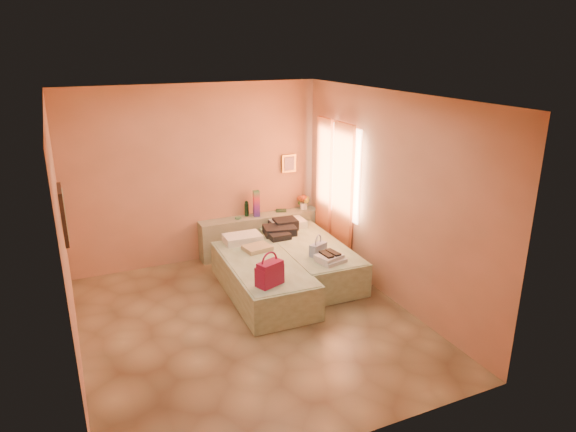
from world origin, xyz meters
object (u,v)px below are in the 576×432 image
object	(u,v)px
water_bottle	(247,209)
flower_vase	(304,201)
blue_handbag	(318,249)
headboard_ledge	(260,234)
green_book	(281,211)
towel_stack	(331,258)
bed_right	(310,259)
bed_left	(263,278)
magenta_handbag	(270,273)

from	to	relation	value
water_bottle	flower_vase	distance (m)	1.02
flower_vase	blue_handbag	world-z (taller)	flower_vase
headboard_ledge	green_book	size ratio (longest dim) A/B	11.70
green_book	towel_stack	xyz separation A→B (m)	(-0.09, -1.89, -0.11)
towel_stack	blue_handbag	bearing A→B (deg)	100.15
green_book	towel_stack	distance (m)	1.90
water_bottle	green_book	bearing A→B (deg)	-1.89
bed_right	green_book	world-z (taller)	green_book
bed_left	bed_right	distance (m)	0.95
bed_left	bed_right	size ratio (longest dim) A/B	1.00
bed_left	magenta_handbag	bearing A→B (deg)	-102.26
magenta_handbag	flower_vase	bearing A→B (deg)	33.62
flower_vase	headboard_ledge	bearing A→B (deg)	-178.71
bed_left	green_book	bearing A→B (deg)	59.75
headboard_ledge	green_book	distance (m)	0.53
water_bottle	magenta_handbag	world-z (taller)	water_bottle
bed_left	water_bottle	distance (m)	1.64
water_bottle	blue_handbag	xyz separation A→B (m)	(0.47, -1.63, -0.18)
bed_left	blue_handbag	size ratio (longest dim) A/B	7.38
headboard_ledge	towel_stack	distance (m)	1.88
bed_left	blue_handbag	world-z (taller)	blue_handbag
bed_left	towel_stack	size ratio (longest dim) A/B	5.71
bed_left	towel_stack	bearing A→B (deg)	-22.70
flower_vase	magenta_handbag	world-z (taller)	flower_vase
magenta_handbag	bed_right	bearing A→B (deg)	21.98
bed_right	towel_stack	size ratio (longest dim) A/B	5.71
towel_stack	flower_vase	bearing A→B (deg)	75.21
magenta_handbag	blue_handbag	world-z (taller)	magenta_handbag
headboard_ledge	flower_vase	size ratio (longest dim) A/B	6.99
towel_stack	water_bottle	bearing A→B (deg)	105.30
bed_left	green_book	distance (m)	1.82
water_bottle	green_book	world-z (taller)	water_bottle
headboard_ledge	water_bottle	distance (m)	0.50
green_book	towel_stack	world-z (taller)	green_book
bed_right	green_book	size ratio (longest dim) A/B	11.41
water_bottle	flower_vase	bearing A→B (deg)	-3.17
bed_right	flower_vase	bearing A→B (deg)	70.61
bed_right	green_book	xyz separation A→B (m)	(0.05, 1.19, 0.41)
bed_right	blue_handbag	bearing A→B (deg)	-100.19
water_bottle	flower_vase	world-z (taller)	flower_vase
headboard_ledge	green_book	bearing A→B (deg)	7.64
headboard_ledge	magenta_handbag	distance (m)	2.28
water_bottle	headboard_ledge	bearing A→B (deg)	-19.85
bed_right	blue_handbag	xyz separation A→B (m)	(-0.09, -0.42, 0.34)
magenta_handbag	towel_stack	distance (m)	1.08
flower_vase	magenta_handbag	xyz separation A→B (m)	(-1.53, -2.15, -0.14)
blue_handbag	green_book	bearing A→B (deg)	60.93
bed_left	bed_right	world-z (taller)	same
magenta_handbag	towel_stack	world-z (taller)	magenta_handbag
bed_left	magenta_handbag	distance (m)	0.82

